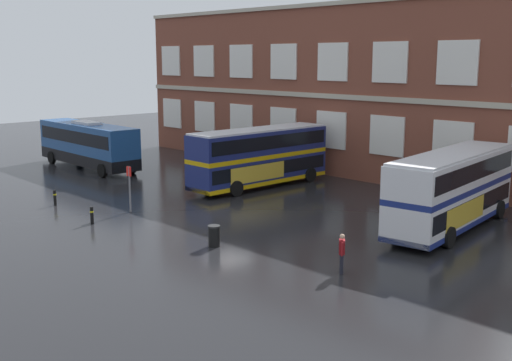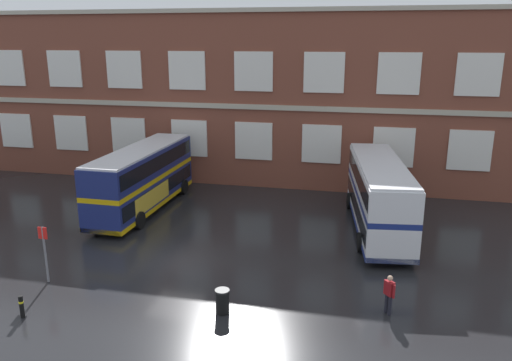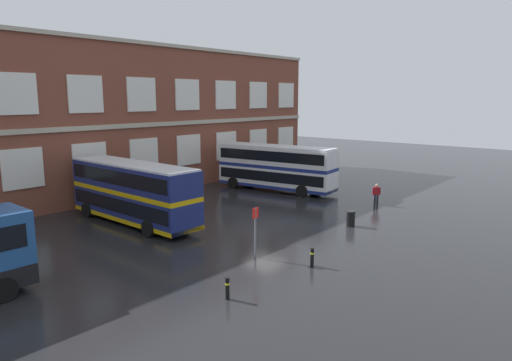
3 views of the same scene
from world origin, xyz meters
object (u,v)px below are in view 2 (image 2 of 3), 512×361
(waiting_passenger, at_px, (389,293))
(safety_bollard_east, at_px, (22,306))
(bus_stand_flag, at_px, (45,249))
(double_decker_near, at_px, (142,178))
(double_decker_middle, at_px, (379,195))
(station_litter_bin, at_px, (222,301))

(waiting_passenger, bearing_deg, safety_bollard_east, -166.20)
(bus_stand_flag, bearing_deg, safety_bollard_east, -73.82)
(bus_stand_flag, distance_m, safety_bollard_east, 3.31)
(waiting_passenger, bearing_deg, double_decker_near, 146.75)
(bus_stand_flag, bearing_deg, double_decker_middle, 34.38)
(waiting_passenger, distance_m, station_litter_bin, 6.76)
(safety_bollard_east, bearing_deg, station_litter_bin, 15.28)
(double_decker_near, height_order, waiting_passenger, double_decker_near)
(double_decker_middle, relative_size, safety_bollard_east, 11.83)
(waiting_passenger, distance_m, safety_bollard_east, 14.79)
(double_decker_middle, bearing_deg, safety_bollard_east, -136.76)
(double_decker_near, relative_size, double_decker_middle, 0.98)
(double_decker_middle, distance_m, safety_bollard_east, 19.22)
(station_litter_bin, height_order, safety_bollard_east, station_litter_bin)
(safety_bollard_east, bearing_deg, double_decker_near, 94.00)
(double_decker_near, height_order, safety_bollard_east, double_decker_near)
(double_decker_near, xyz_separation_m, station_litter_bin, (8.71, -11.44, -1.63))
(double_decker_middle, height_order, bus_stand_flag, double_decker_middle)
(station_litter_bin, bearing_deg, bus_stand_flag, 174.30)
(double_decker_near, distance_m, safety_bollard_east, 13.70)
(double_decker_middle, height_order, station_litter_bin, double_decker_middle)
(double_decker_middle, xyz_separation_m, waiting_passenger, (0.41, -9.59, -1.22))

